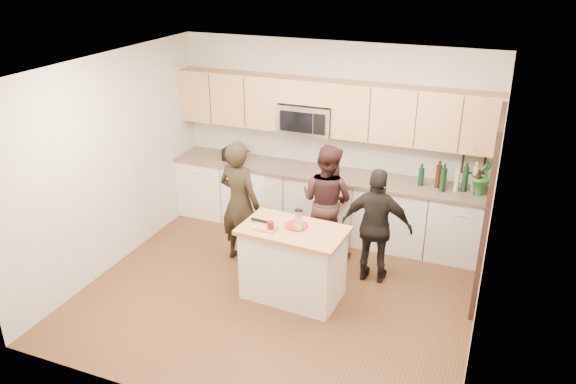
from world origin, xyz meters
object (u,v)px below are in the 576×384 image
at_px(woman_right, 377,227).
at_px(woman_center, 327,201).
at_px(toaster, 234,154).
at_px(woman_left, 240,203).
at_px(island, 293,263).

bearing_deg(woman_right, woman_center, -31.36).
bearing_deg(toaster, woman_left, -60.45).
bearing_deg(toaster, woman_right, -21.82).
distance_m(toaster, woman_right, 2.59).
distance_m(woman_left, woman_right, 1.76).
bearing_deg(island, woman_right, 45.62).
bearing_deg(woman_center, woman_left, 44.75).
xyz_separation_m(toaster, woman_center, (1.62, -0.54, -0.26)).
xyz_separation_m(woman_left, woman_right, (1.75, 0.17, -0.09)).
xyz_separation_m(island, toaster, (-1.59, 1.68, 0.58)).
bearing_deg(woman_right, woman_left, 2.63).
bearing_deg(woman_left, woman_center, -136.44).
bearing_deg(woman_right, toaster, -24.69).
height_order(toaster, woman_right, woman_right).
distance_m(toaster, woman_left, 1.31).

